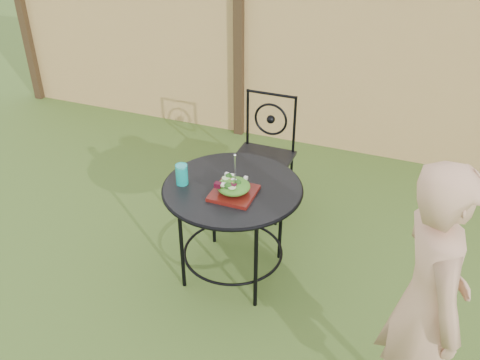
{
  "coord_description": "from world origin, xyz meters",
  "views": [
    {
      "loc": [
        0.56,
        -2.61,
        2.6
      ],
      "look_at": [
        -0.51,
        0.14,
        0.75
      ],
      "focal_mm": 40.0,
      "sensor_mm": 36.0,
      "label": 1
    }
  ],
  "objects": [
    {
      "name": "ground",
      "position": [
        0.0,
        0.0,
        0.0
      ],
      "size": [
        60.0,
        60.0,
        0.0
      ],
      "primitive_type": "plane",
      "color": "#244215",
      "rests_on": "ground"
    },
    {
      "name": "fence",
      "position": [
        -0.0,
        2.19,
        0.95
      ],
      "size": [
        8.0,
        0.12,
        1.9
      ],
      "color": "#E2B670",
      "rests_on": "ground"
    },
    {
      "name": "patio_table",
      "position": [
        -0.54,
        0.09,
        0.59
      ],
      "size": [
        0.92,
        0.92,
        0.72
      ],
      "color": "black",
      "rests_on": "ground"
    },
    {
      "name": "patio_chair",
      "position": [
        -0.63,
        0.99,
        0.5
      ],
      "size": [
        0.46,
        0.46,
        0.95
      ],
      "color": "black",
      "rests_on": "ground"
    },
    {
      "name": "diner",
      "position": [
        0.72,
        -0.6,
        0.77
      ],
      "size": [
        0.55,
        0.66,
        1.54
      ],
      "primitive_type": "imported",
      "rotation": [
        0.0,
        0.0,
        1.95
      ],
      "color": "tan",
      "rests_on": "ground"
    },
    {
      "name": "salad_plate",
      "position": [
        -0.5,
        0.0,
        0.74
      ],
      "size": [
        0.27,
        0.27,
        0.02
      ],
      "primitive_type": "cube",
      "color": "#431209",
      "rests_on": "patio_table"
    },
    {
      "name": "salad",
      "position": [
        -0.5,
        0.0,
        0.79
      ],
      "size": [
        0.21,
        0.21,
        0.08
      ],
      "primitive_type": "ellipsoid",
      "color": "#235614",
      "rests_on": "salad_plate"
    },
    {
      "name": "fork",
      "position": [
        -0.49,
        0.0,
        0.92
      ],
      "size": [
        0.01,
        0.01,
        0.18
      ],
      "primitive_type": "cylinder",
      "color": "silver",
      "rests_on": "salad"
    },
    {
      "name": "drinking_glass",
      "position": [
        -0.86,
        0.0,
        0.79
      ],
      "size": [
        0.08,
        0.08,
        0.14
      ],
      "primitive_type": "cylinder",
      "color": "#0EA49A",
      "rests_on": "patio_table"
    }
  ]
}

